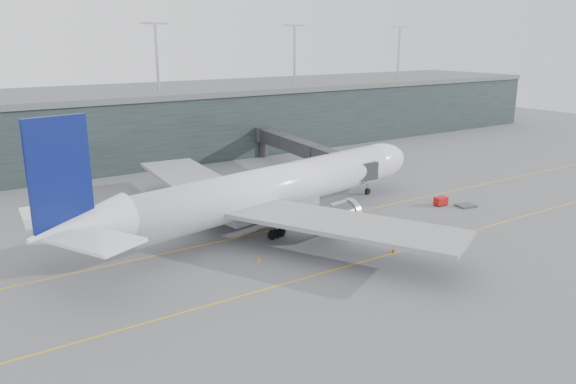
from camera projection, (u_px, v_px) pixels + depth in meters
ground at (254, 223)px, 82.28m from camera, size 320.00×320.00×0.00m
taxiline_a at (269, 231)px, 79.07m from camera, size 160.00×0.25×0.02m
taxiline_b at (340, 268)px, 66.25m from camera, size 160.00×0.25×0.02m
taxiline_lead_main at (222, 189)px, 100.98m from camera, size 0.25×60.00×0.02m
terminal at (123, 124)px, 126.72m from camera, size 240.00×36.00×29.00m
main_aircraft at (271, 189)px, 80.70m from camera, size 66.15×61.33×18.62m
jet_bridge at (293, 147)px, 113.10m from camera, size 8.83×44.77×6.82m
gse_cart at (441, 201)px, 90.84m from camera, size 2.14×1.43×1.41m
baggage_dolly at (466, 205)px, 90.48m from camera, size 3.23×2.76×0.29m
uld_a at (194, 209)px, 86.25m from camera, size 2.09×1.87×1.59m
uld_b at (203, 203)px, 89.09m from camera, size 2.39×2.13×1.82m
uld_c at (223, 201)px, 90.06m from camera, size 2.33×2.01×1.86m
cone_nose at (444, 197)px, 94.65m from camera, size 0.46×0.46×0.73m
cone_wing_stbd at (393, 250)px, 71.03m from camera, size 0.44×0.44×0.70m
cone_wing_port at (264, 198)px, 93.92m from camera, size 0.40×0.40×0.64m
cone_tail at (259, 258)px, 68.42m from camera, size 0.39×0.39×0.62m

